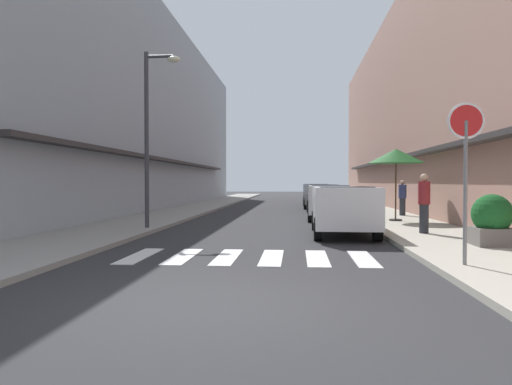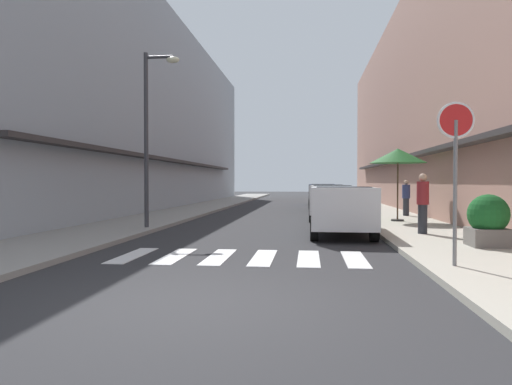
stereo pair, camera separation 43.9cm
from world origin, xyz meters
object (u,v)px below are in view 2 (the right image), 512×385
Objects in this scene: parked_car_mid at (332,198)px; planter_corner at (488,221)px; parked_car_far at (326,194)px; pedestrian_walking_far at (406,197)px; parked_car_distant at (323,192)px; pedestrian_walking_near at (423,202)px; street_lamp at (152,122)px; cafe_umbrella at (398,156)px; round_street_sign at (456,140)px; parked_car_near at (341,205)px.

planter_corner is at bearing -70.23° from parked_car_mid.
pedestrian_walking_far reaches higher than parked_car_far.
parked_car_distant is 19.32m from pedestrian_walking_near.
street_lamp is 10.31m from planter_corner.
cafe_umbrella is at bearing -73.22° from parked_car_far.
parked_car_distant is 19.32m from street_lamp.
round_street_sign is 5.55m from pedestrian_walking_near.
pedestrian_walking_far is at bearing 22.04° from parked_car_mid.
pedestrian_walking_near is (0.68, 5.35, -1.31)m from round_street_sign.
cafe_umbrella is (2.39, -7.93, 1.66)m from parked_car_far.
cafe_umbrella reaches higher than parked_car_far.
parked_car_distant is 3.40× the size of planter_corner.
street_lamp is at bearing 158.41° from planter_corner.
planter_corner is 2.77m from pedestrian_walking_near.
street_lamp reaches higher than pedestrian_walking_far.
parked_car_far is at bearing 106.78° from cafe_umbrella.
street_lamp is 9.19m from cafe_umbrella.
pedestrian_walking_near is (8.35, -1.03, -2.54)m from street_lamp.
cafe_umbrella is 4.75m from pedestrian_walking_near.
parked_car_near is at bearing -7.09° from street_lamp.
pedestrian_walking_far is (0.90, 2.96, -1.64)m from cafe_umbrella.
parked_car_distant is at bearing 99.24° from cafe_umbrella.
parked_car_far is 8.44m from cafe_umbrella.
parked_car_near is at bearing -90.00° from parked_car_mid.
planter_corner is (9.21, -3.64, -2.86)m from street_lamp.
parked_car_mid is at bearing 109.77° from planter_corner.
pedestrian_walking_far is (3.29, -11.73, 0.02)m from parked_car_distant.
parked_car_mid is 2.57× the size of pedestrian_walking_far.
round_street_sign reaches higher than pedestrian_walking_near.
pedestrian_walking_near is (2.28, -0.27, 0.11)m from parked_car_near.
street_lamp is at bearing -108.48° from parked_car_distant.
parked_car_near and parked_car_far have the same top height.
pedestrian_walking_near is 7.52m from pedestrian_walking_far.
cafe_umbrella is (2.39, -1.63, 1.66)m from parked_car_mid.
round_street_sign reaches higher than planter_corner.
pedestrian_walking_far is at bearing 115.80° from pedestrian_walking_near.
planter_corner is at bearing 60.58° from round_street_sign.
parked_car_mid is 3.36× the size of planter_corner.
round_street_sign is 2.41× the size of planter_corner.
cafe_umbrella is (0.79, 9.84, 0.24)m from round_street_sign.
pedestrian_walking_far reaches higher than parked_car_near.
pedestrian_walking_near reaches higher than parked_car_near.
round_street_sign is 1.05× the size of cafe_umbrella.
parked_car_far is at bearing 90.00° from parked_car_near.
parked_car_mid is (0.00, 5.85, -0.00)m from parked_car_near.
street_lamp is at bearing -157.73° from cafe_umbrella.
pedestrian_walking_far is at bearing -56.44° from parked_car_far.
round_street_sign reaches higher than parked_car_near.
cafe_umbrella is at bearing 60.46° from parked_car_near.
planter_corner is 0.70× the size of pedestrian_walking_near.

